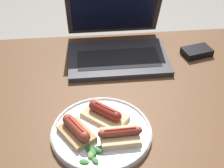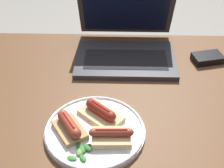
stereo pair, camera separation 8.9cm
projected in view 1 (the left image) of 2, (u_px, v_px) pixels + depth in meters
desk at (150, 110)px, 1.03m from camera, size 1.45×0.70×0.76m
laptop at (117, 45)px, 1.10m from camera, size 0.34×0.30×0.21m
plate at (101, 132)px, 0.81m from camera, size 0.26×0.26×0.02m
sausage_toast_left at (76, 130)px, 0.79m from camera, size 0.10×0.11×0.04m
sausage_toast_middle at (105, 113)px, 0.84m from camera, size 0.14×0.13×0.04m
sausage_toast_right at (120, 136)px, 0.78m from camera, size 0.11×0.07×0.04m
salad_pile at (93, 152)px, 0.75m from camera, size 0.06×0.06×0.01m
external_drive at (197, 52)px, 1.11m from camera, size 0.11×0.08×0.02m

